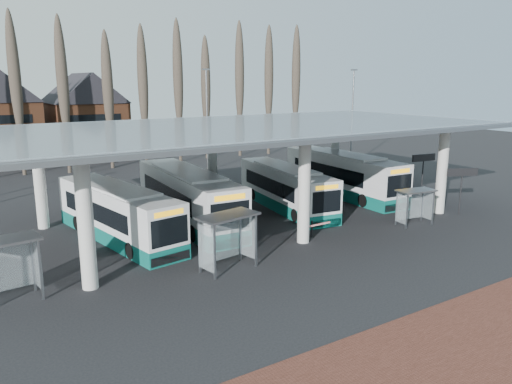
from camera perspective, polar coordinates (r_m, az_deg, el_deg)
ground at (r=27.07m, az=8.67°, el=-7.08°), size 140.00×140.00×0.00m
station_canopy at (r=32.09m, az=-0.48°, el=6.60°), size 32.00×16.00×6.34m
poplar_row at (r=54.72m, az=-14.87°, el=11.95°), size 45.10×1.10×14.50m
lamp_post_b at (r=50.69m, az=-5.62°, el=8.39°), size 0.80×0.16×10.17m
lamp_post_c at (r=53.89m, az=10.94°, el=8.47°), size 0.80×0.16×10.17m
bus_0 at (r=30.08m, az=-15.59°, el=-2.44°), size 4.15×11.54×3.14m
bus_1 at (r=32.62m, az=-7.82°, el=-0.65°), size 3.43×12.56×3.45m
bus_2 at (r=36.03m, az=3.36°, el=0.42°), size 3.95×11.25×3.06m
bus_3 at (r=40.69m, az=9.83°, el=1.91°), size 3.26×12.39×3.41m
shelter_0 at (r=23.14m, az=-27.08°, el=-6.59°), size 3.10×1.79×2.75m
shelter_1 at (r=24.27m, az=-3.44°, el=-4.26°), size 3.20×1.98×2.78m
shelter_2 at (r=33.33m, az=17.62°, el=-0.78°), size 2.62×1.58×2.29m
info_sign_0 at (r=36.64m, az=22.50°, el=1.72°), size 2.04×1.01×3.25m
info_sign_1 at (r=41.76m, az=18.60°, el=3.39°), size 2.25×0.44×3.36m
barrier at (r=29.37m, az=6.85°, el=-3.85°), size 1.99×0.56×1.00m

